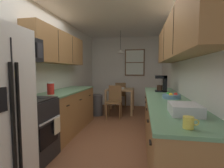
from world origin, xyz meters
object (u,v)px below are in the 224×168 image
(dining_table, at_px, (120,93))
(dining_chair_far, at_px, (120,94))
(dining_chair_near, at_px, (115,100))
(coffee_maker, at_px, (162,83))
(microwave_over_range, at_px, (19,49))
(fruit_bowl, at_px, (171,96))
(dish_rack, at_px, (185,109))
(mug_by_coffeemaker, at_px, (189,123))
(stove_range, at_px, (29,130))
(storage_canister, at_px, (51,88))
(table_serving_bowl, at_px, (121,88))
(trash_bin, at_px, (97,105))

(dining_table, xyz_separation_m, dining_chair_far, (-0.08, 0.64, -0.13))
(dining_chair_near, xyz_separation_m, coffee_maker, (1.16, -1.07, 0.57))
(microwave_over_range, height_order, fruit_bowl, microwave_over_range)
(dining_table, xyz_separation_m, dish_rack, (1.09, -3.50, 0.32))
(dining_chair_near, height_order, dish_rack, dish_rack)
(mug_by_coffeemaker, bearing_deg, stove_range, 156.87)
(microwave_over_range, xyz_separation_m, storage_canister, (0.11, 0.62, -0.62))
(dining_chair_near, bearing_deg, dish_rack, -67.78)
(stove_range, bearing_deg, dining_chair_near, 70.95)
(storage_canister, height_order, mug_by_coffeemaker, storage_canister)
(dining_chair_near, bearing_deg, mug_by_coffeemaker, -71.59)
(storage_canister, bearing_deg, stove_range, -89.48)
(microwave_over_range, xyz_separation_m, dining_table, (1.04, 3.10, -1.00))
(storage_canister, relative_size, table_serving_bowl, 1.22)
(stove_range, xyz_separation_m, dining_chair_near, (0.85, 2.46, 0.03))
(microwave_over_range, relative_size, fruit_bowl, 2.33)
(stove_range, xyz_separation_m, dining_chair_far, (0.85, 3.75, 0.03))
(stove_range, height_order, dining_table, stove_range)
(storage_canister, xyz_separation_m, mug_by_coffeemaker, (1.95, -1.45, -0.06))
(stove_range, height_order, storage_canister, storage_canister)
(dish_rack, bearing_deg, microwave_over_range, 169.33)
(table_serving_bowl, bearing_deg, coffee_maker, -57.50)
(dining_table, bearing_deg, table_serving_bowl, -62.50)
(coffee_maker, bearing_deg, dining_chair_far, 116.22)
(fruit_bowl, bearing_deg, storage_canister, 177.98)
(dining_table, height_order, table_serving_bowl, table_serving_bowl)
(stove_range, height_order, table_serving_bowl, stove_range)
(microwave_over_range, bearing_deg, dining_chair_far, 75.59)
(trash_bin, xyz_separation_m, fruit_bowl, (1.76, -2.07, 0.63))
(stove_range, height_order, dining_chair_far, stove_range)
(fruit_bowl, xyz_separation_m, dish_rack, (-0.03, -0.95, 0.01))
(stove_range, distance_m, dish_rack, 2.11)
(microwave_over_range, relative_size, dish_rack, 1.83)
(stove_range, relative_size, dish_rack, 3.24)
(trash_bin, bearing_deg, coffee_maker, -35.60)
(microwave_over_range, relative_size, table_serving_bowl, 3.59)
(dining_table, height_order, dish_rack, dish_rack)
(stove_range, bearing_deg, mug_by_coffeemaker, -23.13)
(dining_chair_near, xyz_separation_m, dining_chair_far, (-0.00, 1.29, 0.00))
(microwave_over_range, bearing_deg, fruit_bowl, 14.17)
(storage_canister, bearing_deg, coffee_maker, 20.96)
(trash_bin, bearing_deg, dining_table, 37.36)
(storage_canister, bearing_deg, trash_bin, 81.47)
(table_serving_bowl, bearing_deg, stove_range, -107.96)
(coffee_maker, xyz_separation_m, fruit_bowl, (0.04, -0.84, -0.13))
(dining_chair_far, relative_size, dish_rack, 2.65)
(coffee_maker, distance_m, fruit_bowl, 0.86)
(dining_chair_far, xyz_separation_m, trash_bin, (-0.55, -1.13, -0.19))
(stove_range, distance_m, dining_chair_near, 2.60)
(microwave_over_range, bearing_deg, storage_canister, 80.10)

